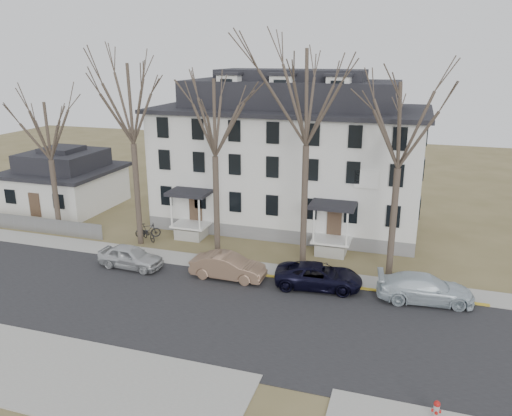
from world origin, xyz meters
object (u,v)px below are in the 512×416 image
(bicycle_left, at_px, (149,235))
(bicycle_right, at_px, (148,231))
(small_house, at_px, (66,182))
(tree_center, at_px, (308,91))
(boarding_house, at_px, (290,157))
(tree_far_left, at_px, (130,98))
(tree_mid_left, at_px, (214,113))
(tree_bungalow, at_px, (47,127))
(tree_mid_right, at_px, (402,119))
(car_tan, at_px, (228,267))
(car_silver, at_px, (131,257))
(car_white, at_px, (425,289))
(fire_hydrant, at_px, (436,411))
(car_navy, at_px, (319,277))

(bicycle_left, height_order, bicycle_right, bicycle_right)
(small_house, height_order, tree_center, tree_center)
(boarding_house, distance_m, tree_center, 10.39)
(tree_far_left, relative_size, tree_mid_left, 1.08)
(tree_far_left, xyz_separation_m, tree_bungalow, (-7.00, 0.00, -2.22))
(small_house, distance_m, tree_center, 25.41)
(tree_mid_left, xyz_separation_m, bicycle_right, (-6.02, 1.14, -9.04))
(tree_far_left, distance_m, tree_mid_right, 17.52)
(tree_mid_left, distance_m, tree_mid_right, 11.50)
(bicycle_right, bearing_deg, tree_mid_left, -129.99)
(tree_mid_right, xyz_separation_m, car_tan, (-9.35, -3.63, -8.85))
(car_silver, bearing_deg, car_white, -84.41)
(tree_bungalow, distance_m, car_silver, 12.06)
(tree_mid_left, distance_m, fire_hydrant, 21.08)
(tree_bungalow, xyz_separation_m, car_white, (26.58, -3.12, -7.36))
(bicycle_right, bearing_deg, tree_far_left, 151.73)
(bicycle_right, distance_m, fire_hydrant, 24.40)
(bicycle_left, xyz_separation_m, fire_hydrant, (19.64, -13.53, -0.05))
(bicycle_left, height_order, fire_hydrant, bicycle_left)
(small_house, distance_m, bicycle_left, 12.72)
(tree_far_left, distance_m, bicycle_left, 9.89)
(tree_center, xyz_separation_m, tree_bungalow, (-19.00, 0.00, -2.97))
(car_white, xyz_separation_m, bicycle_left, (-19.27, 3.77, -0.28))
(boarding_house, height_order, tree_bungalow, boarding_house)
(tree_mid_left, relative_size, tree_center, 0.87)
(tree_center, distance_m, bicycle_left, 15.80)
(tree_mid_right, distance_m, tree_bungalow, 24.54)
(tree_mid_left, xyz_separation_m, car_white, (13.58, -3.12, -8.85))
(car_tan, bearing_deg, tree_center, -46.12)
(small_house, bearing_deg, fire_hydrant, -31.64)
(car_tan, bearing_deg, tree_mid_right, -68.21)
(small_house, xyz_separation_m, car_tan, (19.15, -9.82, -1.49))
(boarding_house, relative_size, car_silver, 4.89)
(tree_bungalow, height_order, car_white, tree_bungalow)
(tree_mid_right, relative_size, car_silver, 2.99)
(boarding_house, relative_size, tree_bungalow, 1.93)
(tree_center, bearing_deg, bicycle_left, 176.80)
(small_house, distance_m, tree_mid_right, 30.08)
(tree_mid_left, relative_size, car_navy, 2.51)
(car_white, distance_m, bicycle_left, 19.64)
(car_silver, distance_m, bicycle_right, 5.43)
(car_navy, bearing_deg, tree_center, 21.24)
(tree_far_left, bearing_deg, tree_bungalow, 180.00)
(bicycle_right, bearing_deg, car_tan, -149.50)
(tree_bungalow, bearing_deg, tree_far_left, 0.00)
(tree_far_left, xyz_separation_m, car_silver, (1.64, -4.02, -9.62))
(fire_hydrant, bearing_deg, tree_mid_right, 100.77)
(small_house, height_order, car_navy, small_house)
(small_house, height_order, tree_mid_left, tree_mid_left)
(tree_far_left, relative_size, car_tan, 2.99)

